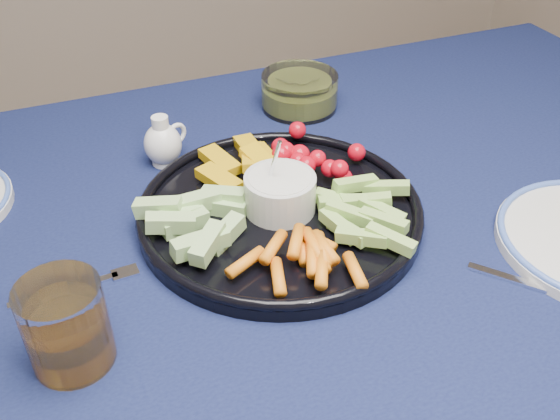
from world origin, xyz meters
name	(u,v)px	position (x,y,z in m)	size (l,w,h in m)	color
dining_table	(272,315)	(0.00, 0.00, 0.66)	(1.67, 1.07, 0.75)	#50311A
crudite_platter	(278,206)	(0.04, 0.08, 0.77)	(0.37, 0.37, 0.12)	black
creamer_pitcher	(163,143)	(-0.06, 0.27, 0.78)	(0.07, 0.06, 0.08)	white
pickle_bowl	(299,93)	(0.19, 0.36, 0.77)	(0.13, 0.13, 0.06)	silver
juice_tumbler	(68,329)	(-0.24, -0.06, 0.79)	(0.08, 0.08, 0.10)	silver
fork_left	(86,284)	(-0.21, 0.05, 0.75)	(0.15, 0.02, 0.00)	silver
fork_right	(556,293)	(0.28, -0.17, 0.75)	(0.12, 0.14, 0.00)	silver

